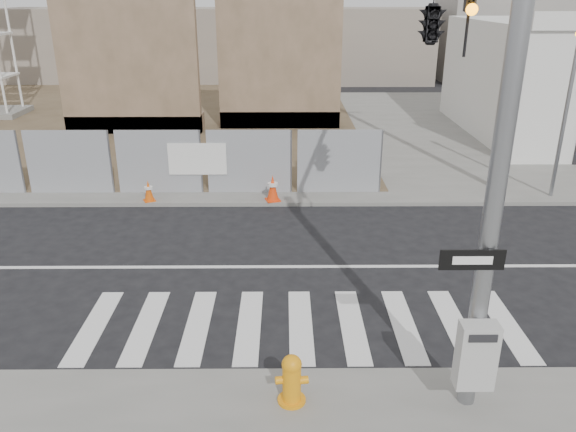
{
  "coord_description": "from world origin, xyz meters",
  "views": [
    {
      "loc": [
        -0.31,
        -11.81,
        6.01
      ],
      "look_at": [
        -0.23,
        -0.27,
        1.4
      ],
      "focal_mm": 35.0,
      "sensor_mm": 36.0,
      "label": 1
    }
  ],
  "objects_px": {
    "fire_hydrant": "(292,379)",
    "traffic_cone_c": "(149,191)",
    "signal_pole": "(449,70)",
    "traffic_cone_d": "(273,188)"
  },
  "relations": [
    {
      "from": "signal_pole",
      "to": "traffic_cone_c",
      "type": "bearing_deg",
      "value": 137.79
    },
    {
      "from": "signal_pole",
      "to": "traffic_cone_d",
      "type": "bearing_deg",
      "value": 116.73
    },
    {
      "from": "fire_hydrant",
      "to": "traffic_cone_c",
      "type": "height_order",
      "value": "fire_hydrant"
    },
    {
      "from": "fire_hydrant",
      "to": "traffic_cone_d",
      "type": "distance_m",
      "value": 9.04
    },
    {
      "from": "fire_hydrant",
      "to": "traffic_cone_d",
      "type": "height_order",
      "value": "fire_hydrant"
    },
    {
      "from": "traffic_cone_d",
      "to": "signal_pole",
      "type": "bearing_deg",
      "value": -63.27
    },
    {
      "from": "fire_hydrant",
      "to": "traffic_cone_d",
      "type": "relative_size",
      "value": 1.04
    },
    {
      "from": "traffic_cone_c",
      "to": "fire_hydrant",
      "type": "bearing_deg",
      "value": -65.02
    },
    {
      "from": "signal_pole",
      "to": "fire_hydrant",
      "type": "xyz_separation_m",
      "value": [
        -2.7,
        -2.76,
        -4.25
      ]
    },
    {
      "from": "signal_pole",
      "to": "traffic_cone_c",
      "type": "relative_size",
      "value": 10.82
    }
  ]
}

